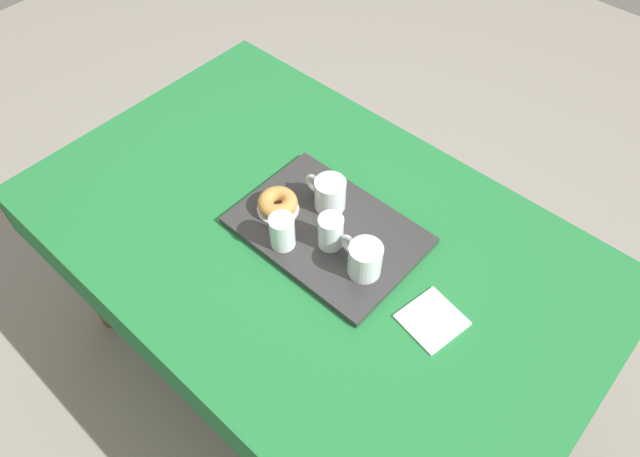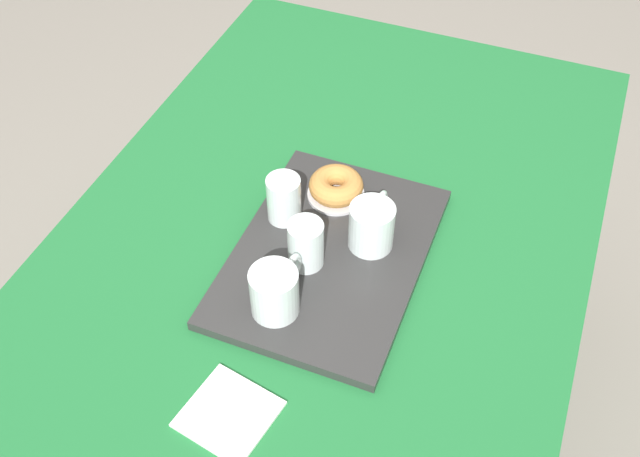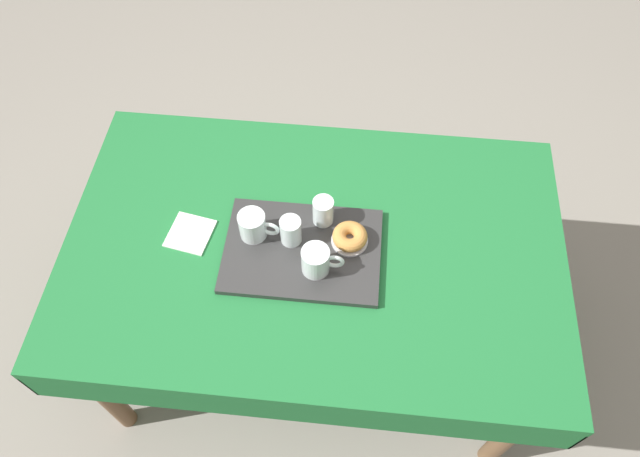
{
  "view_description": "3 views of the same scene",
  "coord_description": "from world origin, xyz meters",
  "px_view_note": "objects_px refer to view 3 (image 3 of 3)",
  "views": [
    {
      "loc": [
        -0.63,
        0.67,
        1.92
      ],
      "look_at": [
        -0.03,
        -0.01,
        0.78
      ],
      "focal_mm": 32.11,
      "sensor_mm": 36.0,
      "label": 1
    },
    {
      "loc": [
        -0.86,
        -0.34,
        1.78
      ],
      "look_at": [
        -0.02,
        -0.01,
        0.8
      ],
      "focal_mm": 41.51,
      "sensor_mm": 36.0,
      "label": 2
    },
    {
      "loc": [
        0.11,
        -0.93,
        2.27
      ],
      "look_at": [
        0.01,
        0.04,
        0.78
      ],
      "focal_mm": 32.77,
      "sensor_mm": 36.0,
      "label": 3
    }
  ],
  "objects_px": {
    "dining_table": "(314,258)",
    "water_glass_near": "(323,212)",
    "donut_plate_left": "(350,241)",
    "sugar_donut_left": "(350,236)",
    "tea_mug_right": "(253,226)",
    "serving_tray": "(302,251)",
    "paper_napkin": "(190,234)",
    "water_glass_far": "(291,230)",
    "tea_mug_left": "(316,261)"
  },
  "relations": [
    {
      "from": "tea_mug_left",
      "to": "sugar_donut_left",
      "type": "relative_size",
      "value": 1.19
    },
    {
      "from": "tea_mug_left",
      "to": "dining_table",
      "type": "bearing_deg",
      "value": 100.39
    },
    {
      "from": "dining_table",
      "to": "tea_mug_left",
      "type": "bearing_deg",
      "value": -79.61
    },
    {
      "from": "tea_mug_right",
      "to": "dining_table",
      "type": "bearing_deg",
      "value": -2.58
    },
    {
      "from": "tea_mug_right",
      "to": "water_glass_far",
      "type": "bearing_deg",
      "value": -2.48
    },
    {
      "from": "tea_mug_left",
      "to": "sugar_donut_left",
      "type": "xyz_separation_m",
      "value": [
        0.09,
        0.1,
        -0.01
      ]
    },
    {
      "from": "serving_tray",
      "to": "tea_mug_left",
      "type": "bearing_deg",
      "value": -51.64
    },
    {
      "from": "dining_table",
      "to": "donut_plate_left",
      "type": "xyz_separation_m",
      "value": [
        0.11,
        0.01,
        0.11
      ]
    },
    {
      "from": "serving_tray",
      "to": "sugar_donut_left",
      "type": "distance_m",
      "value": 0.15
    },
    {
      "from": "dining_table",
      "to": "donut_plate_left",
      "type": "height_order",
      "value": "donut_plate_left"
    },
    {
      "from": "sugar_donut_left",
      "to": "paper_napkin",
      "type": "distance_m",
      "value": 0.5
    },
    {
      "from": "tea_mug_left",
      "to": "water_glass_near",
      "type": "height_order",
      "value": "water_glass_near"
    },
    {
      "from": "water_glass_far",
      "to": "donut_plate_left",
      "type": "distance_m",
      "value": 0.18
    },
    {
      "from": "water_glass_near",
      "to": "sugar_donut_left",
      "type": "bearing_deg",
      "value": -39.07
    },
    {
      "from": "water_glass_near",
      "to": "sugar_donut_left",
      "type": "height_order",
      "value": "water_glass_near"
    },
    {
      "from": "tea_mug_left",
      "to": "water_glass_near",
      "type": "bearing_deg",
      "value": 89.0
    },
    {
      "from": "water_glass_near",
      "to": "donut_plate_left",
      "type": "xyz_separation_m",
      "value": [
        0.09,
        -0.07,
        -0.04
      ]
    },
    {
      "from": "tea_mug_left",
      "to": "water_glass_far",
      "type": "height_order",
      "value": "water_glass_far"
    },
    {
      "from": "tea_mug_left",
      "to": "paper_napkin",
      "type": "height_order",
      "value": "tea_mug_left"
    },
    {
      "from": "donut_plate_left",
      "to": "sugar_donut_left",
      "type": "height_order",
      "value": "sugar_donut_left"
    },
    {
      "from": "water_glass_far",
      "to": "paper_napkin",
      "type": "bearing_deg",
      "value": -179.19
    },
    {
      "from": "dining_table",
      "to": "water_glass_far",
      "type": "height_order",
      "value": "water_glass_far"
    },
    {
      "from": "serving_tray",
      "to": "donut_plate_left",
      "type": "xyz_separation_m",
      "value": [
        0.14,
        0.04,
        0.01
      ]
    },
    {
      "from": "serving_tray",
      "to": "water_glass_far",
      "type": "relative_size",
      "value": 5.02
    },
    {
      "from": "serving_tray",
      "to": "sugar_donut_left",
      "type": "relative_size",
      "value": 4.45
    },
    {
      "from": "serving_tray",
      "to": "tea_mug_left",
      "type": "distance_m",
      "value": 0.1
    },
    {
      "from": "dining_table",
      "to": "donut_plate_left",
      "type": "distance_m",
      "value": 0.15
    },
    {
      "from": "tea_mug_right",
      "to": "water_glass_far",
      "type": "xyz_separation_m",
      "value": [
        0.11,
        -0.0,
        0.0
      ]
    },
    {
      "from": "water_glass_near",
      "to": "serving_tray",
      "type": "bearing_deg",
      "value": -114.96
    },
    {
      "from": "sugar_donut_left",
      "to": "dining_table",
      "type": "bearing_deg",
      "value": -174.99
    },
    {
      "from": "sugar_donut_left",
      "to": "paper_napkin",
      "type": "bearing_deg",
      "value": -178.77
    },
    {
      "from": "serving_tray",
      "to": "water_glass_far",
      "type": "distance_m",
      "value": 0.07
    },
    {
      "from": "serving_tray",
      "to": "donut_plate_left",
      "type": "bearing_deg",
      "value": 16.3
    },
    {
      "from": "water_glass_far",
      "to": "sugar_donut_left",
      "type": "distance_m",
      "value": 0.18
    },
    {
      "from": "water_glass_far",
      "to": "paper_napkin",
      "type": "distance_m",
      "value": 0.32
    },
    {
      "from": "serving_tray",
      "to": "paper_napkin",
      "type": "xyz_separation_m",
      "value": [
        -0.35,
        0.03,
        -0.01
      ]
    },
    {
      "from": "paper_napkin",
      "to": "dining_table",
      "type": "bearing_deg",
      "value": 0.17
    },
    {
      "from": "water_glass_far",
      "to": "water_glass_near",
      "type": "bearing_deg",
      "value": 40.92
    },
    {
      "from": "serving_tray",
      "to": "dining_table",
      "type": "bearing_deg",
      "value": 44.5
    },
    {
      "from": "donut_plate_left",
      "to": "paper_napkin",
      "type": "bearing_deg",
      "value": -178.77
    },
    {
      "from": "dining_table",
      "to": "water_glass_near",
      "type": "xyz_separation_m",
      "value": [
        0.02,
        0.08,
        0.15
      ]
    },
    {
      "from": "paper_napkin",
      "to": "sugar_donut_left",
      "type": "bearing_deg",
      "value": 1.23
    },
    {
      "from": "tea_mug_right",
      "to": "sugar_donut_left",
      "type": "relative_size",
      "value": 1.19
    },
    {
      "from": "donut_plate_left",
      "to": "sugar_donut_left",
      "type": "distance_m",
      "value": 0.02
    },
    {
      "from": "donut_plate_left",
      "to": "water_glass_far",
      "type": "bearing_deg",
      "value": -178.01
    },
    {
      "from": "dining_table",
      "to": "tea_mug_right",
      "type": "bearing_deg",
      "value": 177.42
    },
    {
      "from": "dining_table",
      "to": "water_glass_near",
      "type": "bearing_deg",
      "value": 75.95
    },
    {
      "from": "tea_mug_left",
      "to": "tea_mug_right",
      "type": "relative_size",
      "value": 1.0
    },
    {
      "from": "tea_mug_right",
      "to": "sugar_donut_left",
      "type": "height_order",
      "value": "tea_mug_right"
    },
    {
      "from": "serving_tray",
      "to": "tea_mug_right",
      "type": "distance_m",
      "value": 0.17
    }
  ]
}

